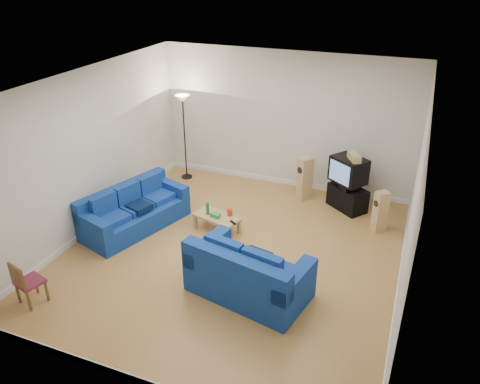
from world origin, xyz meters
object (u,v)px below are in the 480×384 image
at_px(sofa_loveseat, 247,277).
at_px(coffee_table, 217,218).
at_px(sofa_three_seat, 133,213).
at_px(tv_stand, 347,198).
at_px(television, 348,170).

xyz_separation_m(sofa_loveseat, coffee_table, (-1.28, 1.67, -0.07)).
height_order(sofa_three_seat, sofa_loveseat, sofa_loveseat).
relative_size(coffee_table, tv_stand, 1.21).
distance_m(coffee_table, tv_stand, 2.98).
distance_m(sofa_three_seat, coffee_table, 1.72).
height_order(sofa_three_seat, television, television).
bearing_deg(sofa_three_seat, sofa_loveseat, 85.18).
bearing_deg(coffee_table, sofa_three_seat, -164.36).
bearing_deg(coffee_table, tv_stand, 40.05).
relative_size(sofa_three_seat, coffee_table, 2.34).
distance_m(coffee_table, television, 3.03).
relative_size(sofa_loveseat, tv_stand, 2.47).
height_order(coffee_table, television, television).
xyz_separation_m(sofa_loveseat, tv_stand, (1.00, 3.59, -0.10)).
bearing_deg(tv_stand, television, 178.73).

